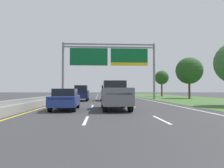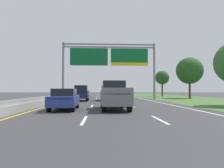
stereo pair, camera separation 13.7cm
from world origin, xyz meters
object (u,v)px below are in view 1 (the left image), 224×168
object	(u,v)px
roadside_tree_mid	(189,71)
car_silver_centre_lane_suv	(108,93)
pickup_truck_grey	(115,95)
car_blue_left_lane_sedan	(65,99)
overhead_sign_gantry	(109,59)
roadside_tree_far	(162,78)
car_navy_left_lane_suv	(82,93)

from	to	relation	value
roadside_tree_mid	car_silver_centre_lane_suv	bearing A→B (deg)	-154.73
pickup_truck_grey	car_blue_left_lane_sedan	xyz separation A→B (m)	(-3.71, -0.17, -0.26)
overhead_sign_gantry	roadside_tree_far	size ratio (longest dim) A/B	2.51
car_blue_left_lane_sedan	car_navy_left_lane_suv	distance (m)	13.25
car_blue_left_lane_sedan	roadside_tree_mid	world-z (taller)	roadside_tree_mid
car_silver_centre_lane_suv	car_navy_left_lane_suv	world-z (taller)	same
pickup_truck_grey	car_silver_centre_lane_suv	distance (m)	13.49
overhead_sign_gantry	car_navy_left_lane_suv	world-z (taller)	overhead_sign_gantry
overhead_sign_gantry	pickup_truck_grey	world-z (taller)	overhead_sign_gantry
car_blue_left_lane_sedan	car_silver_centre_lane_suv	size ratio (longest dim) A/B	0.94
car_blue_left_lane_sedan	car_navy_left_lane_suv	xyz separation A→B (m)	(0.03, 13.25, 0.28)
pickup_truck_grey	car_silver_centre_lane_suv	size ratio (longest dim) A/B	1.15
pickup_truck_grey	car_blue_left_lane_sedan	world-z (taller)	pickup_truck_grey
overhead_sign_gantry	roadside_tree_far	distance (m)	19.33
overhead_sign_gantry	car_silver_centre_lane_suv	size ratio (longest dim) A/B	3.19
pickup_truck_grey	car_navy_left_lane_suv	size ratio (longest dim) A/B	1.15
roadside_tree_mid	overhead_sign_gantry	bearing A→B (deg)	-168.66
car_navy_left_lane_suv	roadside_tree_mid	xyz separation A→B (m)	(18.44, 7.42, 3.84)
overhead_sign_gantry	car_blue_left_lane_sedan	bearing A→B (deg)	-102.77
car_silver_centre_lane_suv	roadside_tree_far	xyz separation A→B (m)	(13.28, 18.38, 3.27)
pickup_truck_grey	car_blue_left_lane_sedan	bearing A→B (deg)	91.63
car_blue_left_lane_sedan	car_silver_centre_lane_suv	bearing A→B (deg)	-15.92
car_navy_left_lane_suv	roadside_tree_far	bearing A→B (deg)	-42.57
car_blue_left_lane_sedan	car_navy_left_lane_suv	size ratio (longest dim) A/B	0.94
pickup_truck_grey	roadside_tree_far	world-z (taller)	roadside_tree_far
overhead_sign_gantry	pickup_truck_grey	distance (m)	18.41
car_navy_left_lane_suv	roadside_tree_far	size ratio (longest dim) A/B	0.79
roadside_tree_mid	car_blue_left_lane_sedan	bearing A→B (deg)	-131.78
car_silver_centre_lane_suv	roadside_tree_far	bearing A→B (deg)	-35.05
car_navy_left_lane_suv	car_silver_centre_lane_suv	bearing A→B (deg)	-84.10
car_silver_centre_lane_suv	car_blue_left_lane_sedan	bearing A→B (deg)	165.92
overhead_sign_gantry	car_navy_left_lane_suv	xyz separation A→B (m)	(-4.00, -4.52, -5.36)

